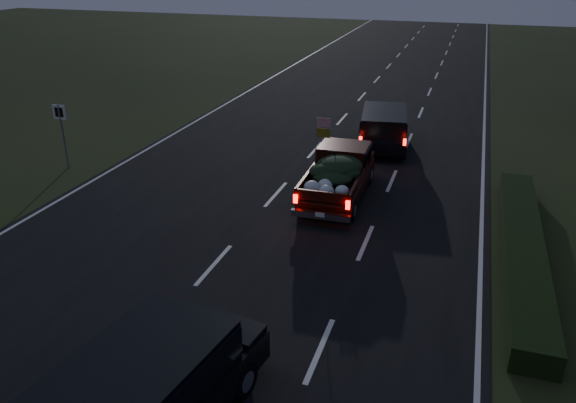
% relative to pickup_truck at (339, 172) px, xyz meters
% --- Properties ---
extents(ground, '(120.00, 120.00, 0.00)m').
position_rel_pickup_truck_xyz_m(ground, '(-2.06, -5.48, -0.91)').
color(ground, black).
rests_on(ground, ground).
extents(road_asphalt, '(14.00, 120.00, 0.02)m').
position_rel_pickup_truck_xyz_m(road_asphalt, '(-2.06, -5.48, -0.90)').
color(road_asphalt, black).
rests_on(road_asphalt, ground).
extents(hedge_row, '(1.00, 10.00, 0.60)m').
position_rel_pickup_truck_xyz_m(hedge_row, '(5.74, -2.48, -0.61)').
color(hedge_row, black).
rests_on(hedge_row, ground).
extents(route_sign, '(0.55, 0.08, 2.50)m').
position_rel_pickup_truck_xyz_m(route_sign, '(-10.56, -0.48, 0.75)').
color(route_sign, gray).
rests_on(route_sign, ground).
extents(pickup_truck, '(1.88, 4.66, 2.42)m').
position_rel_pickup_truck_xyz_m(pickup_truck, '(0.00, 0.00, 0.00)').
color(pickup_truck, '#360E07').
rests_on(pickup_truck, ground).
extents(lead_suv, '(2.50, 4.73, 1.30)m').
position_rel_pickup_truck_xyz_m(lead_suv, '(0.55, 5.80, 0.07)').
color(lead_suv, black).
rests_on(lead_suv, ground).
extents(rear_suv, '(2.79, 5.21, 1.42)m').
position_rel_pickup_truck_xyz_m(rear_suv, '(-0.67, -11.28, 0.17)').
color(rear_suv, black).
rests_on(rear_suv, ground).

